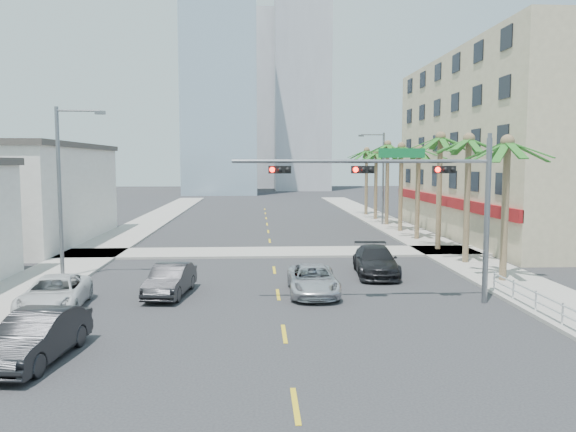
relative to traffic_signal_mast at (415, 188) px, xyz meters
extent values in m
plane|color=#262628|center=(-5.78, -7.95, -5.06)|extent=(260.00, 260.00, 0.00)
cube|color=gray|center=(6.22, 12.05, -4.99)|extent=(4.00, 120.00, 0.15)
cube|color=gray|center=(-17.78, 12.05, -4.99)|extent=(4.00, 120.00, 0.15)
cube|color=gray|center=(-5.78, 14.05, -4.99)|extent=(80.00, 4.00, 0.15)
cube|color=tan|center=(16.22, 22.05, 2.44)|extent=(15.00, 28.00, 15.00)
cube|color=maroon|center=(8.62, 22.05, -2.06)|extent=(0.30, 28.00, 0.80)
cube|color=beige|center=(-25.28, 20.05, -1.46)|extent=(11.00, 18.00, 7.20)
cube|color=#99B2C6|center=(-13.78, 87.05, 18.94)|extent=(14.00, 14.00, 48.00)
cube|color=#ADADB2|center=(3.22, 102.05, 24.94)|extent=(12.00, 12.00, 60.00)
cube|color=#ADADB2|center=(-8.78, 117.05, 15.94)|extent=(16.00, 16.00, 42.00)
cylinder|color=slate|center=(3.22, 0.05, -1.46)|extent=(0.24, 0.24, 7.20)
cylinder|color=slate|center=(-2.28, 0.05, 1.14)|extent=(11.00, 0.16, 0.16)
cube|color=#0C662D|center=(-0.58, 0.05, 1.49)|extent=(2.00, 0.05, 0.40)
cube|color=black|center=(1.22, -0.10, 0.79)|extent=(0.95, 0.28, 0.32)
sphere|color=#FF0C05|center=(0.90, -0.26, 0.79)|extent=(0.22, 0.22, 0.22)
cube|color=black|center=(-2.28, -0.10, 0.79)|extent=(0.95, 0.28, 0.32)
sphere|color=#FF0C05|center=(-2.60, -0.26, 0.79)|extent=(0.22, 0.22, 0.22)
cube|color=black|center=(-5.78, -0.10, 0.79)|extent=(0.95, 0.28, 0.32)
sphere|color=#FF0C05|center=(-6.10, -0.26, 0.79)|extent=(0.22, 0.22, 0.22)
cylinder|color=brown|center=(5.82, 4.05, -1.46)|extent=(0.36, 0.36, 7.20)
cylinder|color=brown|center=(5.82, 9.25, -1.28)|extent=(0.36, 0.36, 7.56)
cylinder|color=brown|center=(5.82, 14.45, -1.10)|extent=(0.36, 0.36, 7.92)
cylinder|color=brown|center=(5.82, 19.65, -1.46)|extent=(0.36, 0.36, 7.20)
cylinder|color=brown|center=(5.82, 24.85, -1.28)|extent=(0.36, 0.36, 7.56)
cylinder|color=brown|center=(5.82, 30.05, -1.10)|extent=(0.36, 0.36, 7.92)
cylinder|color=brown|center=(5.82, 35.25, -1.46)|extent=(0.36, 0.36, 7.20)
cylinder|color=brown|center=(5.82, 40.45, -1.28)|extent=(0.36, 0.36, 7.56)
cylinder|color=slate|center=(-16.98, 6.05, -0.56)|extent=(0.20, 0.20, 9.00)
cylinder|color=slate|center=(-15.88, 6.05, 3.74)|extent=(2.20, 0.12, 0.12)
cube|color=slate|center=(-14.78, 6.05, 3.64)|extent=(0.50, 0.25, 0.18)
cylinder|color=slate|center=(5.42, 30.05, -0.56)|extent=(0.20, 0.20, 9.00)
cylinder|color=slate|center=(4.32, 30.05, 3.74)|extent=(2.20, 0.12, 0.12)
cube|color=slate|center=(3.22, 30.05, 3.64)|extent=(0.50, 0.25, 0.18)
cylinder|color=silver|center=(4.52, -1.95, -4.51)|extent=(0.08, 8.00, 0.08)
cylinder|color=silver|center=(4.52, -1.95, -4.16)|extent=(0.08, 8.00, 0.08)
cylinder|color=silver|center=(4.52, -3.95, -4.56)|extent=(0.08, 0.08, 1.00)
cylinder|color=silver|center=(4.52, -1.95, -4.56)|extent=(0.08, 0.08, 1.00)
cylinder|color=silver|center=(4.52, 0.05, -4.56)|extent=(0.08, 0.08, 1.00)
cylinder|color=silver|center=(4.52, 2.05, -4.56)|extent=(0.08, 0.08, 1.00)
imported|color=black|center=(-13.58, -6.30, -4.29)|extent=(2.18, 4.85, 1.54)
imported|color=silver|center=(-15.18, -0.22, -4.36)|extent=(2.87, 5.30, 1.41)
imported|color=black|center=(-10.78, 2.21, -4.34)|extent=(2.03, 4.53, 1.44)
imported|color=silver|center=(-4.15, 2.09, -4.39)|extent=(2.28, 4.86, 1.34)
imported|color=black|center=(-0.28, 6.37, -4.28)|extent=(2.60, 5.52, 1.56)
camera|label=1|loc=(-6.72, -23.62, 1.09)|focal=35.00mm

